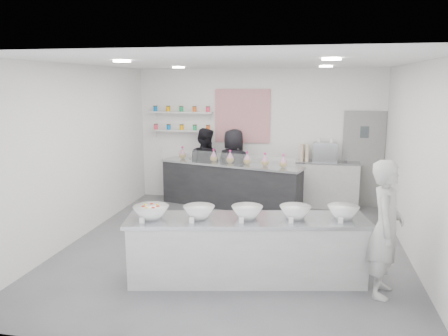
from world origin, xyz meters
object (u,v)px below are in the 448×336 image
Objects in this scene: back_bar at (230,185)px; prep_counter at (247,249)px; staff_right at (233,167)px; espresso_ledge at (326,184)px; espresso_machine at (325,152)px; staff_left at (204,166)px; woman_prep at (386,229)px.

prep_counter is at bearing -60.78° from back_bar.
espresso_ledge is at bearing -162.24° from staff_right.
espresso_ledge is 2.07m from staff_right.
staff_left is (-2.63, -0.18, -0.36)m from espresso_machine.
staff_left is 1.00× the size of staff_right.
espresso_machine is 2.67m from staff_left.
woman_prep is at bearing -38.11° from back_bar.
staff_left is (-3.30, 3.80, -0.03)m from woman_prep.
staff_right reaches higher than espresso_machine.
staff_left is at bearing -176.18° from espresso_ledge.
prep_counter is 4.06m from staff_left.
espresso_machine is 0.30× the size of staff_right.
woman_prep reaches higher than espresso_ledge.
woman_prep reaches higher than prep_counter.
staff_left is 0.67m from staff_right.
prep_counter is 1.03× the size of back_bar.
staff_right reaches higher than espresso_ledge.
espresso_ledge reaches higher than back_bar.
espresso_machine reaches higher than espresso_ledge.
staff_right is at bearing 99.04° from back_bar.
back_bar is at bearing 96.85° from staff_right.
espresso_machine is at bearing -162.07° from staff_right.
woman_prep is 5.04m from staff_left.
back_bar is at bearing 49.78° from woman_prep.
woman_prep reaches higher than staff_left.
prep_counter is at bearing 127.39° from staff_left.
prep_counter is 3.59m from back_bar.
woman_prep is (0.60, -3.98, 0.38)m from espresso_ledge.
espresso_machine is 2.01m from staff_right.
prep_counter is 1.85× the size of woman_prep.
staff_right is at bearing 91.57° from prep_counter.
espresso_ledge is 0.80× the size of staff_left.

